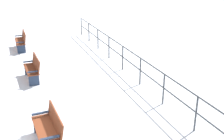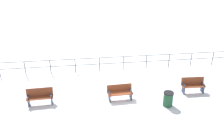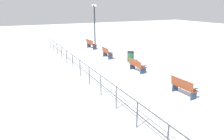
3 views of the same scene
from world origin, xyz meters
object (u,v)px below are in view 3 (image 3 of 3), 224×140
(bench_fourth, at_px, (107,53))
(bench_fifth, at_px, (91,44))
(bench_third, at_px, (137,65))
(bench_second, at_px, (183,87))
(lamppost_middle, at_px, (94,18))
(trash_bin, at_px, (131,57))

(bench_fourth, distance_m, bench_fifth, 4.46)
(bench_third, relative_size, bench_fourth, 1.05)
(bench_second, bearing_deg, lamppost_middle, 82.66)
(bench_fifth, distance_m, lamppost_middle, 3.40)
(trash_bin, bearing_deg, lamppost_middle, 88.28)
(bench_second, height_order, trash_bin, bench_second)
(bench_second, distance_m, trash_bin, 7.05)
(bench_third, xyz_separation_m, trash_bin, (1.00, 2.51, -0.02))
(lamppost_middle, bearing_deg, bench_third, -96.59)
(bench_fourth, xyz_separation_m, trash_bin, (1.20, -1.96, -0.06))
(bench_third, distance_m, bench_fourth, 4.47)
(lamppost_middle, height_order, trash_bin, lamppost_middle)
(bench_third, height_order, bench_fourth, bench_fourth)
(lamppost_middle, bearing_deg, bench_second, -95.03)
(bench_third, relative_size, bench_fifth, 0.91)
(bench_third, height_order, trash_bin, bench_third)
(lamppost_middle, bearing_deg, trash_bin, -91.72)
(bench_second, height_order, bench_fourth, bench_fourth)
(bench_fourth, distance_m, lamppost_middle, 7.01)
(bench_second, xyz_separation_m, bench_third, (0.10, 4.46, -0.03))
(bench_fourth, xyz_separation_m, lamppost_middle, (1.45, 6.37, 2.55))
(bench_second, bearing_deg, bench_third, 86.47)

